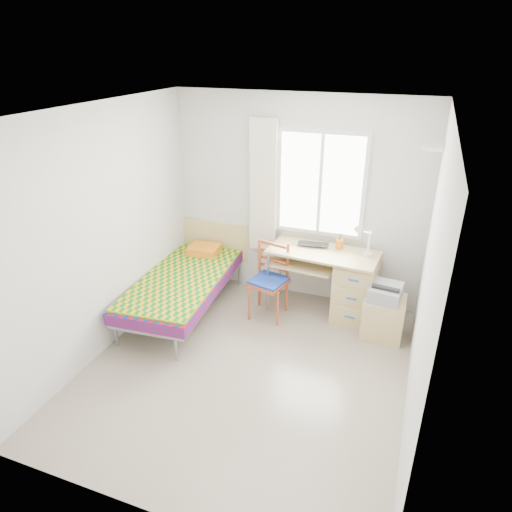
# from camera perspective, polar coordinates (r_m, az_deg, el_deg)

# --- Properties ---
(floor) EXTENTS (3.50, 3.50, 0.00)m
(floor) POSITION_cam_1_polar(r_m,az_deg,el_deg) (4.94, -1.20, -13.84)
(floor) COLOR #BCAD93
(floor) RESTS_ON ground
(ceiling) EXTENTS (3.50, 3.50, 0.00)m
(ceiling) POSITION_cam_1_polar(r_m,az_deg,el_deg) (3.87, -1.56, 17.64)
(ceiling) COLOR white
(ceiling) RESTS_ON wall_back
(wall_back) EXTENTS (3.20, 0.00, 3.20)m
(wall_back) POSITION_cam_1_polar(r_m,az_deg,el_deg) (5.79, 5.07, 6.89)
(wall_back) COLOR silver
(wall_back) RESTS_ON ground
(wall_left) EXTENTS (0.00, 3.50, 3.50)m
(wall_left) POSITION_cam_1_polar(r_m,az_deg,el_deg) (5.01, -18.66, 2.66)
(wall_left) COLOR silver
(wall_left) RESTS_ON ground
(wall_right) EXTENTS (0.00, 3.50, 3.50)m
(wall_right) POSITION_cam_1_polar(r_m,az_deg,el_deg) (3.99, 20.55, -3.46)
(wall_right) COLOR silver
(wall_right) RESTS_ON ground
(window) EXTENTS (1.10, 0.04, 1.30)m
(window) POSITION_cam_1_polar(r_m,az_deg,el_deg) (5.62, 8.08, 8.87)
(window) COLOR white
(window) RESTS_ON wall_back
(curtain) EXTENTS (0.35, 0.05, 1.70)m
(curtain) POSITION_cam_1_polar(r_m,az_deg,el_deg) (5.80, 0.90, 8.58)
(curtain) COLOR beige
(curtain) RESTS_ON wall_back
(floating_shelf) EXTENTS (0.20, 0.32, 0.03)m
(floating_shelf) POSITION_cam_1_polar(r_m,az_deg,el_deg) (5.05, 21.22, 12.62)
(floating_shelf) COLOR white
(floating_shelf) RESTS_ON wall_right
(bed) EXTENTS (1.08, 2.08, 0.87)m
(bed) POSITION_cam_1_polar(r_m,az_deg,el_deg) (5.75, -8.74, -2.93)
(bed) COLOR gray
(bed) RESTS_ON floor
(desk) EXTENTS (1.35, 0.70, 0.82)m
(desk) POSITION_cam_1_polar(r_m,az_deg,el_deg) (5.67, 11.67, -3.41)
(desk) COLOR tan
(desk) RESTS_ON floor
(chair) EXTENTS (0.49, 0.49, 0.94)m
(chair) POSITION_cam_1_polar(r_m,az_deg,el_deg) (5.55, 1.81, -2.50)
(chair) COLOR #A13B1F
(chair) RESTS_ON floor
(cabinet) EXTENTS (0.46, 0.41, 0.50)m
(cabinet) POSITION_cam_1_polar(r_m,az_deg,el_deg) (5.47, 15.56, -7.39)
(cabinet) COLOR tan
(cabinet) RESTS_ON floor
(printer) EXTENTS (0.38, 0.42, 0.17)m
(printer) POSITION_cam_1_polar(r_m,az_deg,el_deg) (5.30, 15.90, -4.34)
(printer) COLOR #929499
(printer) RESTS_ON cabinet
(laptop) EXTENTS (0.40, 0.29, 0.03)m
(laptop) POSITION_cam_1_polar(r_m,az_deg,el_deg) (5.63, 7.08, 1.20)
(laptop) COLOR black
(laptop) RESTS_ON desk
(pen_cup) EXTENTS (0.11, 0.11, 0.11)m
(pen_cup) POSITION_cam_1_polar(r_m,az_deg,el_deg) (5.65, 10.40, 1.50)
(pen_cup) COLOR orange
(pen_cup) RESTS_ON desk
(task_lamp) EXTENTS (0.23, 0.33, 0.43)m
(task_lamp) POSITION_cam_1_polar(r_m,az_deg,el_deg) (5.34, 13.23, 2.23)
(task_lamp) COLOR white
(task_lamp) RESTS_ON desk
(book) EXTENTS (0.20, 0.25, 0.02)m
(book) POSITION_cam_1_polar(r_m,az_deg,el_deg) (5.68, 6.43, -1.30)
(book) COLOR gray
(book) RESTS_ON desk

